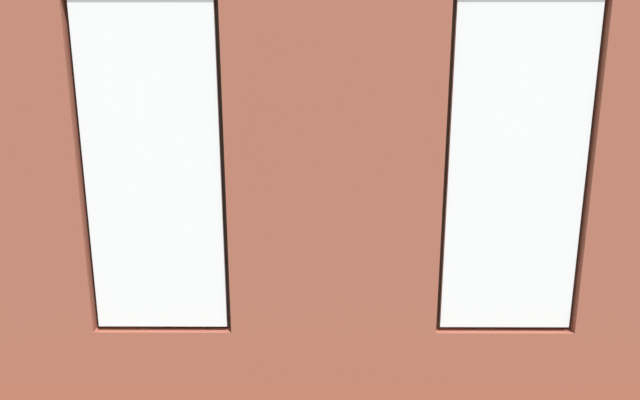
{
  "coord_description": "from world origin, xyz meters",
  "views": [
    {
      "loc": [
        0.07,
        5.81,
        2.25
      ],
      "look_at": [
        0.09,
        0.4,
        0.95
      ],
      "focal_mm": 32.0,
      "sensor_mm": 36.0,
      "label": 1
    }
  ],
  "objects": [
    {
      "name": "potted_plant_between_couches",
      "position": [
        -1.3,
        1.77,
        0.68
      ],
      "size": [
        0.93,
        0.82,
        1.12
      ],
      "color": "gray",
      "rests_on": "ground_plane"
    },
    {
      "name": "potted_plant_corner_near_left",
      "position": [
        -2.5,
        -1.85,
        0.85
      ],
      "size": [
        0.88,
        0.83,
        1.3
      ],
      "color": "beige",
      "rests_on": "ground_plane"
    },
    {
      "name": "coffee_table",
      "position": [
        0.31,
        0.23,
        0.37
      ],
      "size": [
        1.22,
        0.81,
        0.42
      ],
      "color": "tan",
      "rests_on": "ground_plane"
    },
    {
      "name": "media_console",
      "position": [
        2.7,
        -0.28,
        0.26
      ],
      "size": [
        1.27,
        0.42,
        0.52
      ],
      "primitive_type": "cube",
      "color": "black",
      "rests_on": "ground_plane"
    },
    {
      "name": "cup_ceramic",
      "position": [
        0.31,
        0.23,
        0.47
      ],
      "size": [
        0.08,
        0.08,
        0.09
      ],
      "primitive_type": "cylinder",
      "color": "#4C4C51",
      "rests_on": "coffee_table"
    },
    {
      "name": "tv_flatscreen",
      "position": [
        2.7,
        -0.28,
        0.85
      ],
      "size": [
        0.95,
        0.2,
        0.66
      ],
      "color": "black",
      "rests_on": "media_console"
    },
    {
      "name": "papasan_chair",
      "position": [
        -0.07,
        -1.79,
        0.45
      ],
      "size": [
        1.14,
        1.14,
        0.71
      ],
      "color": "olive",
      "rests_on": "ground_plane"
    },
    {
      "name": "ground_plane",
      "position": [
        0.0,
        0.0,
        -0.05
      ],
      "size": [
        6.71,
        5.69,
        0.1
      ],
      "primitive_type": "cube",
      "color": "brown"
    },
    {
      "name": "table_plant_small",
      "position": [
        0.68,
        0.35,
        0.56
      ],
      "size": [
        0.17,
        0.17,
        0.26
      ],
      "color": "brown",
      "rests_on": "coffee_table"
    },
    {
      "name": "remote_gray",
      "position": [
        0.47,
        0.13,
        0.43
      ],
      "size": [
        0.18,
        0.09,
        0.02
      ],
      "primitive_type": "cube",
      "rotation": [
        0.0,
        0.0,
        1.3
      ],
      "color": "#59595B",
      "rests_on": "coffee_table"
    },
    {
      "name": "white_wall_right",
      "position": [
        3.0,
        0.2,
        1.57
      ],
      "size": [
        0.1,
        4.69,
        3.14
      ],
      "primitive_type": "cube",
      "color": "silver",
      "rests_on": "ground_plane"
    },
    {
      "name": "potted_plant_foreground_right",
      "position": [
        2.41,
        -1.81,
        0.81
      ],
      "size": [
        1.1,
        1.09,
        1.54
      ],
      "color": "#47423D",
      "rests_on": "ground_plane"
    },
    {
      "name": "potted_plant_near_tv",
      "position": [
        2.14,
        0.81,
        0.77
      ],
      "size": [
        1.11,
        1.1,
        1.47
      ],
      "color": "#47423D",
      "rests_on": "ground_plane"
    },
    {
      "name": "potted_plant_mid_room_small",
      "position": [
        -0.81,
        -0.96,
        0.47
      ],
      "size": [
        0.49,
        0.49,
        0.69
      ],
      "color": "#9E5638",
      "rests_on": "ground_plane"
    },
    {
      "name": "candle_jar",
      "position": [
        0.22,
        0.35,
        0.49
      ],
      "size": [
        0.08,
        0.08,
        0.12
      ],
      "primitive_type": "cylinder",
      "color": "#B7333D",
      "rests_on": "coffee_table"
    },
    {
      "name": "potted_plant_by_left_couch",
      "position": [
        -1.95,
        -0.87,
        0.44
      ],
      "size": [
        0.41,
        0.41,
        0.63
      ],
      "color": "beige",
      "rests_on": "ground_plane"
    },
    {
      "name": "potted_plant_beside_window_right",
      "position": [
        1.26,
        1.92,
        0.58
      ],
      "size": [
        0.78,
        0.73,
        0.99
      ],
      "color": "gray",
      "rests_on": "ground_plane"
    },
    {
      "name": "couch_left",
      "position": [
        -2.35,
        0.43,
        0.33
      ],
      "size": [
        0.89,
        1.71,
        0.8
      ],
      "rotation": [
        0.0,
        0.0,
        1.58
      ],
      "color": "black",
      "rests_on": "ground_plane"
    },
    {
      "name": "couch_by_window",
      "position": [
        0.02,
        1.81,
        0.33
      ],
      "size": [
        1.74,
        0.87,
        0.8
      ],
      "color": "black",
      "rests_on": "ground_plane"
    },
    {
      "name": "brick_wall_with_windows",
      "position": [
        0.0,
        2.46,
        1.55
      ],
      "size": [
        6.11,
        0.3,
        3.14
      ],
      "color": "brown",
      "rests_on": "ground_plane"
    }
  ]
}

